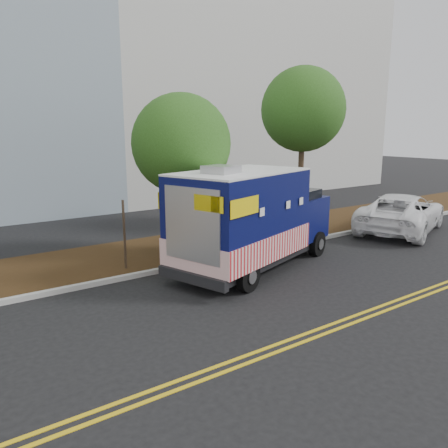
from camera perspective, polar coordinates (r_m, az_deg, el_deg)
ground at (r=13.97m, az=-0.75°, el=-6.85°), size 120.00×120.00×0.00m
curb at (r=15.06m, az=-3.76°, el=-5.13°), size 120.00×0.18×0.15m
mulch_strip at (r=16.82m, az=-7.47°, el=-3.35°), size 120.00×4.00×0.15m
centerline_near at (r=10.84m, az=12.93°, el=-12.98°), size 120.00×0.10×0.01m
centerline_far at (r=10.69m, az=13.94°, el=-13.41°), size 120.00×0.10×0.01m
tree_b at (r=15.74m, az=-5.60°, el=10.36°), size 3.52×3.52×5.84m
tree_c at (r=20.80m, az=10.28°, el=14.47°), size 3.83×3.83×7.37m
sign_post at (r=14.34m, az=-12.87°, el=-1.65°), size 0.06×0.06×2.40m
food_truck at (r=14.32m, az=3.43°, el=0.29°), size 7.13×4.39×3.55m
white_car at (r=21.45m, az=22.16°, el=1.40°), size 6.82×4.87×1.73m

